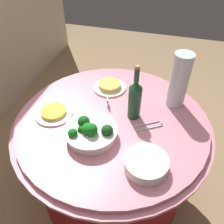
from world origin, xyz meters
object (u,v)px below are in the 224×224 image
(serving_tongs, at_px, (150,126))
(label_placard_front, at_px, (138,91))
(wine_bottle, at_px, (135,99))
(food_plate_fried_egg, at_px, (54,113))
(food_plate_noodles, at_px, (110,86))
(label_placard_mid, at_px, (108,101))
(decorative_fruit_vase, at_px, (179,82))
(broccoli_bowl, at_px, (91,132))
(plate_stack, at_px, (146,163))

(serving_tongs, xyz_separation_m, label_placard_front, (0.27, 0.12, 0.03))
(wine_bottle, bearing_deg, food_plate_fried_egg, 104.33)
(food_plate_noodles, relative_size, food_plate_fried_egg, 1.00)
(serving_tongs, relative_size, label_placard_mid, 2.88)
(decorative_fruit_vase, relative_size, food_plate_noodles, 1.55)
(broccoli_bowl, xyz_separation_m, label_placard_mid, (0.28, -0.01, -0.01))
(broccoli_bowl, relative_size, decorative_fruit_vase, 0.82)
(plate_stack, distance_m, serving_tongs, 0.28)
(plate_stack, height_order, food_plate_fried_egg, plate_stack)
(broccoli_bowl, xyz_separation_m, label_placard_front, (0.44, -0.17, -0.01))
(wine_bottle, height_order, decorative_fruit_vase, decorative_fruit_vase)
(serving_tongs, bearing_deg, plate_stack, -175.04)
(label_placard_front, height_order, label_placard_mid, same)
(plate_stack, xyz_separation_m, decorative_fruit_vase, (0.52, -0.09, 0.13))
(broccoli_bowl, relative_size, food_plate_noodles, 1.27)
(decorative_fruit_vase, bearing_deg, food_plate_fried_egg, 113.79)
(wine_bottle, xyz_separation_m, decorative_fruit_vase, (0.18, -0.22, 0.03))
(plate_stack, relative_size, serving_tongs, 1.32)
(wine_bottle, xyz_separation_m, label_placard_front, (0.21, 0.01, -0.10))
(serving_tongs, height_order, food_plate_noodles, food_plate_noodles)
(serving_tongs, bearing_deg, label_placard_front, 23.91)
(label_placard_mid, bearing_deg, broccoli_bowl, 178.41)
(serving_tongs, distance_m, food_plate_fried_egg, 0.56)
(plate_stack, xyz_separation_m, serving_tongs, (0.28, 0.02, -0.03))
(food_plate_noodles, distance_m, label_placard_front, 0.20)
(serving_tongs, xyz_separation_m, food_plate_noodles, (0.29, 0.32, 0.01))
(food_plate_noodles, bearing_deg, plate_stack, -148.78)
(label_placard_mid, bearing_deg, serving_tongs, -111.96)
(wine_bottle, distance_m, label_placard_mid, 0.21)
(decorative_fruit_vase, bearing_deg, food_plate_noodles, 84.05)
(plate_stack, bearing_deg, decorative_fruit_vase, -9.92)
(food_plate_fried_egg, height_order, label_placard_mid, label_placard_mid)
(plate_stack, height_order, label_placard_mid, plate_stack)
(broccoli_bowl, bearing_deg, decorative_fruit_vase, -44.38)
(wine_bottle, bearing_deg, serving_tongs, -120.11)
(plate_stack, distance_m, food_plate_noodles, 0.66)
(food_plate_noodles, distance_m, food_plate_fried_egg, 0.42)
(plate_stack, relative_size, food_plate_fried_egg, 0.95)
(label_placard_mid, bearing_deg, label_placard_front, -45.65)
(wine_bottle, relative_size, serving_tongs, 2.12)
(broccoli_bowl, bearing_deg, plate_stack, -109.14)
(label_placard_mid, bearing_deg, food_plate_fried_egg, 120.89)
(plate_stack, bearing_deg, food_plate_noodles, 31.22)
(serving_tongs, xyz_separation_m, food_plate_fried_egg, (-0.06, 0.56, 0.01))
(label_placard_front, bearing_deg, food_plate_noodles, 84.78)
(serving_tongs, distance_m, label_placard_front, 0.30)
(label_placard_mid, bearing_deg, plate_stack, -142.05)
(food_plate_noodles, height_order, food_plate_fried_egg, food_plate_noodles)
(label_placard_front, distance_m, label_placard_mid, 0.22)
(label_placard_front, bearing_deg, broccoli_bowl, 159.01)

